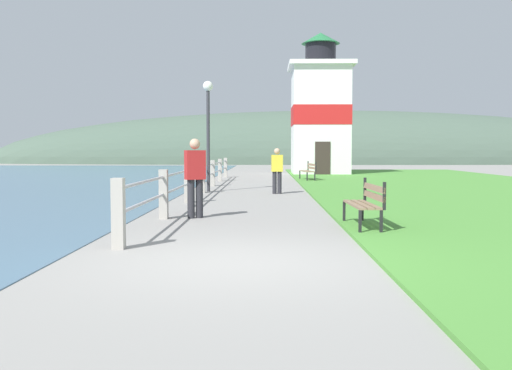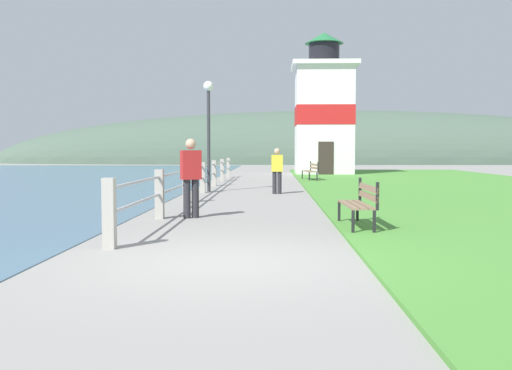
{
  "view_description": "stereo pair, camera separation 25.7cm",
  "coord_description": "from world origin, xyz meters",
  "px_view_note": "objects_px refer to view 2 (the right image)",
  "views": [
    {
      "loc": [
        0.43,
        -7.5,
        1.49
      ],
      "look_at": [
        0.09,
        12.0,
        0.3
      ],
      "focal_mm": 40.0,
      "sensor_mm": 36.0,
      "label": 1
    },
    {
      "loc": [
        0.69,
        -7.49,
        1.49
      ],
      "look_at": [
        0.09,
        12.0,
        0.3
      ],
      "focal_mm": 40.0,
      "sensor_mm": 36.0,
      "label": 2
    }
  ],
  "objects_px": {
    "park_bench_near": "(360,201)",
    "lamp_post": "(208,115)",
    "lighthouse": "(324,113)",
    "person_strolling": "(191,175)",
    "park_bench_midway": "(311,170)",
    "person_by_railing": "(277,169)"
  },
  "relations": [
    {
      "from": "park_bench_near",
      "to": "lighthouse",
      "type": "relative_size",
      "value": 0.2
    },
    {
      "from": "person_strolling",
      "to": "person_by_railing",
      "type": "height_order",
      "value": "person_strolling"
    },
    {
      "from": "lamp_post",
      "to": "person_strolling",
      "type": "bearing_deg",
      "value": -86.29
    },
    {
      "from": "person_by_railing",
      "to": "person_strolling",
      "type": "bearing_deg",
      "value": 159.97
    },
    {
      "from": "lighthouse",
      "to": "lamp_post",
      "type": "bearing_deg",
      "value": -109.91
    },
    {
      "from": "park_bench_midway",
      "to": "lighthouse",
      "type": "distance_m",
      "value": 8.41
    },
    {
      "from": "park_bench_midway",
      "to": "person_by_railing",
      "type": "relative_size",
      "value": 1.24
    },
    {
      "from": "person_by_railing",
      "to": "lighthouse",
      "type": "bearing_deg",
      "value": -15.14
    },
    {
      "from": "person_strolling",
      "to": "lighthouse",
      "type": "bearing_deg",
      "value": -36.85
    },
    {
      "from": "park_bench_midway",
      "to": "lamp_post",
      "type": "xyz_separation_m",
      "value": [
        -4.17,
        -7.33,
        2.2
      ]
    },
    {
      "from": "park_bench_near",
      "to": "lamp_post",
      "type": "xyz_separation_m",
      "value": [
        -3.97,
        9.73,
        2.2
      ]
    },
    {
      "from": "park_bench_near",
      "to": "lamp_post",
      "type": "bearing_deg",
      "value": -69.72
    },
    {
      "from": "lighthouse",
      "to": "person_strolling",
      "type": "relative_size",
      "value": 4.97
    },
    {
      "from": "park_bench_midway",
      "to": "person_by_railing",
      "type": "bearing_deg",
      "value": 71.0
    },
    {
      "from": "person_strolling",
      "to": "lamp_post",
      "type": "bearing_deg",
      "value": -21.1
    },
    {
      "from": "person_strolling",
      "to": "person_by_railing",
      "type": "relative_size",
      "value": 1.12
    },
    {
      "from": "person_by_railing",
      "to": "lamp_post",
      "type": "bearing_deg",
      "value": 63.34
    },
    {
      "from": "park_bench_midway",
      "to": "lighthouse",
      "type": "height_order",
      "value": "lighthouse"
    },
    {
      "from": "park_bench_near",
      "to": "person_strolling",
      "type": "distance_m",
      "value": 3.87
    },
    {
      "from": "person_by_railing",
      "to": "lamp_post",
      "type": "xyz_separation_m",
      "value": [
        -2.46,
        0.99,
        1.89
      ]
    },
    {
      "from": "lighthouse",
      "to": "person_by_railing",
      "type": "relative_size",
      "value": 5.56
    },
    {
      "from": "park_bench_near",
      "to": "person_by_railing",
      "type": "relative_size",
      "value": 1.09
    }
  ]
}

